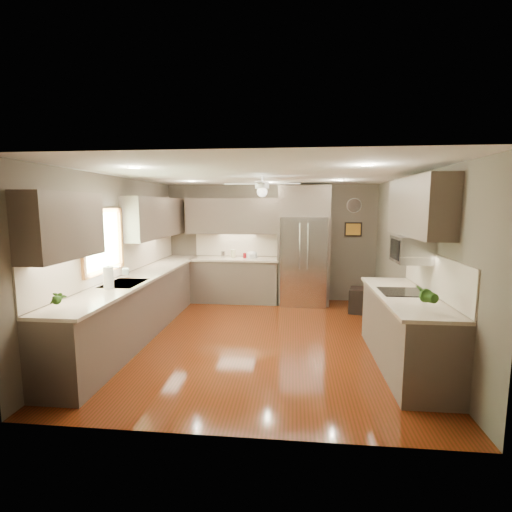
% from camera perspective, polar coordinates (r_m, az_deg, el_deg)
% --- Properties ---
extents(floor, '(5.00, 5.00, 0.00)m').
position_cam_1_polar(floor, '(5.91, 0.65, -12.52)').
color(floor, '#461F09').
rests_on(floor, ground).
extents(ceiling, '(5.00, 5.00, 0.00)m').
position_cam_1_polar(ceiling, '(5.56, 0.69, 12.43)').
color(ceiling, white).
rests_on(ceiling, ground).
extents(wall_back, '(4.50, 0.00, 4.50)m').
position_cam_1_polar(wall_back, '(8.07, 2.26, 2.09)').
color(wall_back, brown).
rests_on(wall_back, ground).
extents(wall_front, '(4.50, 0.00, 4.50)m').
position_cam_1_polar(wall_front, '(3.16, -3.42, -6.86)').
color(wall_front, brown).
rests_on(wall_front, ground).
extents(wall_left, '(0.00, 5.00, 5.00)m').
position_cam_1_polar(wall_left, '(6.22, -20.47, -0.10)').
color(wall_left, brown).
rests_on(wall_left, ground).
extents(wall_right, '(0.00, 5.00, 5.00)m').
position_cam_1_polar(wall_right, '(5.85, 23.21, -0.71)').
color(wall_right, brown).
rests_on(wall_right, ground).
extents(canister_b, '(0.10, 0.10, 0.14)m').
position_cam_1_polar(canister_b, '(7.96, -5.06, 0.24)').
color(canister_b, silver).
rests_on(canister_b, back_run).
extents(canister_c, '(0.13, 0.13, 0.17)m').
position_cam_1_polar(canister_c, '(7.93, -3.55, 0.37)').
color(canister_c, beige).
rests_on(canister_c, back_run).
extents(canister_d, '(0.09, 0.09, 0.11)m').
position_cam_1_polar(canister_d, '(7.84, -1.75, 0.08)').
color(canister_d, maroon).
rests_on(canister_d, back_run).
extents(soap_bottle, '(0.12, 0.12, 0.21)m').
position_cam_1_polar(soap_bottle, '(6.06, -19.34, -2.22)').
color(soap_bottle, white).
rests_on(soap_bottle, left_run).
extents(potted_plant_left, '(0.18, 0.16, 0.29)m').
position_cam_1_polar(potted_plant_left, '(4.42, -28.37, -5.76)').
color(potted_plant_left, '#2B5518').
rests_on(potted_plant_left, left_run).
extents(potted_plant_right, '(0.23, 0.20, 0.34)m').
position_cam_1_polar(potted_plant_right, '(4.34, 24.62, -5.44)').
color(potted_plant_right, '#2B5518').
rests_on(potted_plant_right, right_run).
extents(bowl, '(0.29, 0.29, 0.06)m').
position_cam_1_polar(bowl, '(7.83, -0.64, -0.16)').
color(bowl, beige).
rests_on(bowl, back_run).
extents(left_run, '(0.65, 4.70, 1.45)m').
position_cam_1_polar(left_run, '(6.37, -17.14, -6.79)').
color(left_run, brown).
rests_on(left_run, ground).
extents(back_run, '(1.85, 0.65, 1.45)m').
position_cam_1_polar(back_run, '(7.97, -3.12, -3.56)').
color(back_run, brown).
rests_on(back_run, ground).
extents(uppers, '(4.50, 4.70, 0.95)m').
position_cam_1_polar(uppers, '(6.35, -5.45, 6.14)').
color(uppers, brown).
rests_on(uppers, wall_left).
extents(window, '(0.05, 1.12, 0.92)m').
position_cam_1_polar(window, '(5.73, -22.54, 2.19)').
color(window, '#BFF2B2').
rests_on(window, wall_left).
extents(sink, '(0.50, 0.70, 0.32)m').
position_cam_1_polar(sink, '(5.69, -19.64, -4.26)').
color(sink, silver).
rests_on(sink, left_run).
extents(refrigerator, '(1.06, 0.75, 2.45)m').
position_cam_1_polar(refrigerator, '(7.73, 7.28, 1.32)').
color(refrigerator, silver).
rests_on(refrigerator, ground).
extents(right_run, '(0.70, 2.20, 1.45)m').
position_cam_1_polar(right_run, '(5.17, 21.97, -10.40)').
color(right_run, brown).
rests_on(right_run, ground).
extents(microwave, '(0.43, 0.55, 0.34)m').
position_cam_1_polar(microwave, '(5.23, 22.78, 0.93)').
color(microwave, silver).
rests_on(microwave, wall_right).
extents(ceiling_fan, '(1.18, 1.18, 0.32)m').
position_cam_1_polar(ceiling_fan, '(5.85, 0.95, 10.55)').
color(ceiling_fan, white).
rests_on(ceiling_fan, ceiling).
extents(recessed_lights, '(2.84, 3.14, 0.01)m').
position_cam_1_polar(recessed_lights, '(5.96, 0.65, 12.06)').
color(recessed_lights, white).
rests_on(recessed_lights, ceiling).
extents(wall_clock, '(0.30, 0.03, 0.30)m').
position_cam_1_polar(wall_clock, '(8.10, 14.84, 7.52)').
color(wall_clock, white).
rests_on(wall_clock, wall_back).
extents(framed_print, '(0.36, 0.03, 0.30)m').
position_cam_1_polar(framed_print, '(8.11, 14.72, 3.99)').
color(framed_print, black).
rests_on(framed_print, wall_back).
extents(stool, '(0.52, 0.52, 0.49)m').
position_cam_1_polar(stool, '(7.45, 15.84, -6.59)').
color(stool, black).
rests_on(stool, ground).
extents(paper_towel, '(0.13, 0.13, 0.33)m').
position_cam_1_polar(paper_towel, '(5.35, -21.74, -3.21)').
color(paper_towel, white).
rests_on(paper_towel, left_run).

